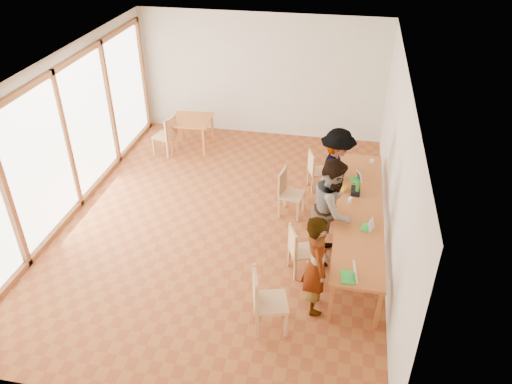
% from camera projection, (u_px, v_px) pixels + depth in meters
% --- Properties ---
extents(ground, '(8.00, 8.00, 0.00)m').
position_uv_depth(ground, '(223.00, 221.00, 9.55)').
color(ground, '#964F24').
rests_on(ground, ground).
extents(wall_back, '(6.00, 0.10, 3.00)m').
position_uv_depth(wall_back, '(261.00, 76.00, 12.06)').
color(wall_back, beige).
rests_on(wall_back, ground).
extents(wall_front, '(6.00, 0.10, 3.00)m').
position_uv_depth(wall_front, '(129.00, 321.00, 5.43)').
color(wall_front, beige).
rests_on(wall_front, ground).
extents(wall_right, '(0.10, 8.00, 3.00)m').
position_uv_depth(wall_right, '(396.00, 168.00, 8.27)').
color(wall_right, beige).
rests_on(wall_right, ground).
extents(window_wall, '(0.10, 8.00, 3.00)m').
position_uv_depth(window_wall, '(65.00, 138.00, 9.22)').
color(window_wall, white).
rests_on(window_wall, ground).
extents(ceiling, '(6.00, 8.00, 0.04)m').
position_uv_depth(ceiling, '(217.00, 68.00, 7.93)').
color(ceiling, white).
rests_on(ceiling, wall_back).
extents(communal_table, '(0.80, 4.00, 0.75)m').
position_uv_depth(communal_table, '(359.00, 211.00, 8.61)').
color(communal_table, '#C9642C').
rests_on(communal_table, ground).
extents(side_table, '(0.90, 0.90, 0.75)m').
position_uv_depth(side_table, '(192.00, 122.00, 11.79)').
color(side_table, '#C9642C').
rests_on(side_table, ground).
extents(chair_near, '(0.59, 0.59, 0.55)m').
position_uv_depth(chair_near, '(263.00, 296.00, 6.99)').
color(chair_near, '#DCB16E').
rests_on(chair_near, ground).
extents(chair_mid, '(0.54, 0.54, 0.47)m').
position_uv_depth(chair_mid, '(298.00, 246.00, 8.05)').
color(chair_mid, '#DCB16E').
rests_on(chair_mid, ground).
extents(chair_far, '(0.50, 0.50, 0.50)m').
position_uv_depth(chair_far, '(287.00, 188.00, 9.49)').
color(chair_far, '#DCB16E').
rests_on(chair_far, ground).
extents(chair_empty, '(0.51, 0.51, 0.45)m').
position_uv_depth(chair_empty, '(315.00, 167.00, 10.29)').
color(chair_empty, '#DCB16E').
rests_on(chair_empty, ground).
extents(chair_spare, '(0.54, 0.54, 0.51)m').
position_uv_depth(chair_spare, '(168.00, 132.00, 11.54)').
color(chair_spare, '#DCB16E').
rests_on(chair_spare, ground).
extents(person_near, '(0.55, 0.69, 1.67)m').
position_uv_depth(person_near, '(316.00, 265.00, 7.22)').
color(person_near, gray).
rests_on(person_near, ground).
extents(person_mid, '(0.86, 1.02, 1.86)m').
position_uv_depth(person_mid, '(332.00, 209.00, 8.26)').
color(person_mid, gray).
rests_on(person_mid, ground).
extents(person_far, '(0.81, 1.22, 1.76)m').
position_uv_depth(person_far, '(336.00, 173.00, 9.37)').
color(person_far, gray).
rests_on(person_far, ground).
extents(laptop_near, '(0.26, 0.29, 0.23)m').
position_uv_depth(laptop_near, '(351.00, 275.00, 7.08)').
color(laptop_near, '#33D645').
rests_on(laptop_near, communal_table).
extents(laptop_mid, '(0.25, 0.26, 0.18)m').
position_uv_depth(laptop_mid, '(369.00, 226.00, 8.07)').
color(laptop_mid, '#33D645').
rests_on(laptop_mid, communal_table).
extents(laptop_far, '(0.25, 0.27, 0.18)m').
position_uv_depth(laptop_far, '(357.00, 178.00, 9.35)').
color(laptop_far, '#33D645').
rests_on(laptop_far, communal_table).
extents(yellow_mug, '(0.15, 0.15, 0.11)m').
position_uv_depth(yellow_mug, '(343.00, 189.00, 9.04)').
color(yellow_mug, yellow).
rests_on(yellow_mug, communal_table).
extents(green_bottle, '(0.07, 0.07, 0.28)m').
position_uv_depth(green_bottle, '(358.00, 188.00, 8.88)').
color(green_bottle, '#1D7A1F').
rests_on(green_bottle, communal_table).
extents(clear_glass, '(0.07, 0.07, 0.09)m').
position_uv_depth(clear_glass, '(350.00, 200.00, 8.74)').
color(clear_glass, silver).
rests_on(clear_glass, communal_table).
extents(condiment_cup, '(0.08, 0.08, 0.06)m').
position_uv_depth(condiment_cup, '(372.00, 161.00, 9.96)').
color(condiment_cup, white).
rests_on(condiment_cup, communal_table).
extents(pink_phone, '(0.05, 0.10, 0.01)m').
position_uv_depth(pink_phone, '(356.00, 191.00, 9.06)').
color(pink_phone, '#C0325D').
rests_on(pink_phone, communal_table).
extents(black_pouch, '(0.16, 0.26, 0.09)m').
position_uv_depth(black_pouch, '(356.00, 191.00, 8.99)').
color(black_pouch, black).
rests_on(black_pouch, communal_table).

